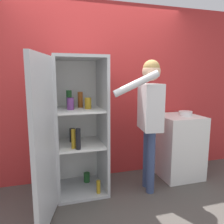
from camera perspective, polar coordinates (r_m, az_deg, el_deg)
The scene contains 6 objects.
ground_plane at distance 2.73m, azimuth 2.02°, elevation -24.30°, with size 12.00×12.00×0.00m, color #4C4742.
wall_back at distance 3.22m, azimuth -3.36°, elevation 5.12°, with size 7.00×0.06×2.55m.
refrigerator at distance 2.76m, azimuth -10.18°, elevation -4.11°, with size 0.86×1.27×1.75m.
person at distance 2.82m, azimuth 9.78°, elevation 0.90°, with size 0.69×0.54×1.71m.
counter at distance 3.50m, azimuth 16.87°, elevation -8.44°, with size 0.59×0.62×0.93m.
bowl at distance 3.41m, azimuth 18.62°, elevation -0.34°, with size 0.20×0.20×0.07m.
Camera 1 is at (-0.72, -2.15, 1.51)m, focal length 35.00 mm.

